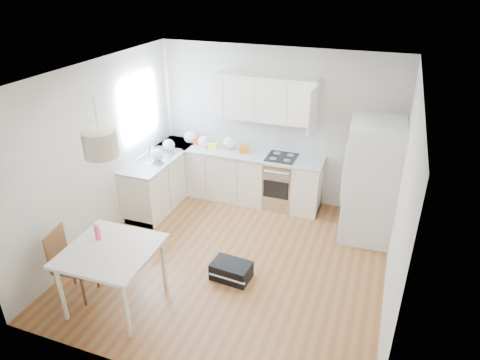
# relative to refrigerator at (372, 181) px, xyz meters

# --- Properties ---
(floor) EXTENTS (4.20, 4.20, 0.00)m
(floor) POSITION_rel_refrigerator_xyz_m (-1.72, -1.40, -0.93)
(floor) COLOR brown
(floor) RESTS_ON ground
(ceiling) EXTENTS (4.20, 4.20, 0.00)m
(ceiling) POSITION_rel_refrigerator_xyz_m (-1.72, -1.40, 1.77)
(ceiling) COLOR white
(ceiling) RESTS_ON wall_back
(wall_back) EXTENTS (4.20, 0.00, 4.20)m
(wall_back) POSITION_rel_refrigerator_xyz_m (-1.72, 0.70, 0.42)
(wall_back) COLOR beige
(wall_back) RESTS_ON floor
(wall_left) EXTENTS (0.00, 4.20, 4.20)m
(wall_left) POSITION_rel_refrigerator_xyz_m (-3.82, -1.40, 0.42)
(wall_left) COLOR beige
(wall_left) RESTS_ON floor
(wall_right) EXTENTS (0.00, 4.20, 4.20)m
(wall_right) POSITION_rel_refrigerator_xyz_m (0.38, -1.40, 0.42)
(wall_right) COLOR beige
(wall_right) RESTS_ON floor
(window_glassblock) EXTENTS (0.02, 1.00, 1.00)m
(window_glassblock) POSITION_rel_refrigerator_xyz_m (-3.81, -0.25, 0.82)
(window_glassblock) COLOR #BFE0F9
(window_glassblock) RESTS_ON wall_left
(cabinets_back) EXTENTS (3.00, 0.60, 0.88)m
(cabinets_back) POSITION_rel_refrigerator_xyz_m (-2.32, 0.40, -0.49)
(cabinets_back) COLOR white
(cabinets_back) RESTS_ON floor
(cabinets_left) EXTENTS (0.60, 1.80, 0.88)m
(cabinets_left) POSITION_rel_refrigerator_xyz_m (-3.52, -0.20, -0.49)
(cabinets_left) COLOR white
(cabinets_left) RESTS_ON floor
(counter_back) EXTENTS (3.02, 0.64, 0.04)m
(counter_back) POSITION_rel_refrigerator_xyz_m (-2.32, 0.40, -0.03)
(counter_back) COLOR #A3A5A8
(counter_back) RESTS_ON cabinets_back
(counter_left) EXTENTS (0.64, 1.82, 0.04)m
(counter_left) POSITION_rel_refrigerator_xyz_m (-3.52, -0.20, -0.03)
(counter_left) COLOR #A3A5A8
(counter_left) RESTS_ON cabinets_left
(backsplash_back) EXTENTS (3.00, 0.01, 0.58)m
(backsplash_back) POSITION_rel_refrigerator_xyz_m (-2.32, 0.70, 0.28)
(backsplash_back) COLOR white
(backsplash_back) RESTS_ON wall_back
(backsplash_left) EXTENTS (0.01, 1.80, 0.58)m
(backsplash_left) POSITION_rel_refrigerator_xyz_m (-3.81, -0.20, 0.28)
(backsplash_left) COLOR white
(backsplash_left) RESTS_ON wall_left
(upper_cabinets) EXTENTS (1.70, 0.32, 0.75)m
(upper_cabinets) POSITION_rel_refrigerator_xyz_m (-1.87, 0.54, 0.95)
(upper_cabinets) COLOR white
(upper_cabinets) RESTS_ON wall_back
(range_oven) EXTENTS (0.50, 0.61, 0.88)m
(range_oven) POSITION_rel_refrigerator_xyz_m (-1.52, 0.40, -0.49)
(range_oven) COLOR silver
(range_oven) RESTS_ON floor
(sink) EXTENTS (0.50, 0.80, 0.16)m
(sink) POSITION_rel_refrigerator_xyz_m (-3.52, -0.25, -0.01)
(sink) COLOR silver
(sink) RESTS_ON counter_left
(refrigerator) EXTENTS (0.94, 0.99, 1.86)m
(refrigerator) POSITION_rel_refrigerator_xyz_m (0.00, 0.00, 0.00)
(refrigerator) COLOR white
(refrigerator) RESTS_ON floor
(dining_table) EXTENTS (1.07, 1.07, 0.83)m
(dining_table) POSITION_rel_refrigerator_xyz_m (-2.78, -2.71, -0.20)
(dining_table) COLOR beige
(dining_table) RESTS_ON floor
(dining_chair) EXTENTS (0.46, 0.46, 0.95)m
(dining_chair) POSITION_rel_refrigerator_xyz_m (-3.34, -2.75, -0.45)
(dining_chair) COLOR #4D3117
(dining_chair) RESTS_ON floor
(drink_bottle) EXTENTS (0.08, 0.08, 0.24)m
(drink_bottle) POSITION_rel_refrigerator_xyz_m (-3.04, -2.58, 0.02)
(drink_bottle) COLOR #F04264
(drink_bottle) RESTS_ON dining_table
(gym_bag) EXTENTS (0.55, 0.38, 0.24)m
(gym_bag) POSITION_rel_refrigerator_xyz_m (-1.61, -1.77, -0.81)
(gym_bag) COLOR black
(gym_bag) RESTS_ON floor
(pendant_lamp) EXTENTS (0.44, 0.44, 0.28)m
(pendant_lamp) POSITION_rel_refrigerator_xyz_m (-2.69, -2.70, 1.25)
(pendant_lamp) COLOR #B8AC8D
(pendant_lamp) RESTS_ON ceiling
(grocery_bag_a) EXTENTS (0.25, 0.22, 0.23)m
(grocery_bag_a) POSITION_rel_refrigerator_xyz_m (-3.26, 0.47, 0.11)
(grocery_bag_a) COLOR white
(grocery_bag_a) RESTS_ON counter_back
(grocery_bag_b) EXTENTS (0.23, 0.20, 0.21)m
(grocery_bag_b) POSITION_rel_refrigerator_xyz_m (-2.95, 0.39, 0.10)
(grocery_bag_b) COLOR white
(grocery_bag_b) RESTS_ON counter_back
(grocery_bag_c) EXTENTS (0.25, 0.21, 0.22)m
(grocery_bag_c) POSITION_rel_refrigerator_xyz_m (-2.49, 0.46, 0.10)
(grocery_bag_c) COLOR white
(grocery_bag_c) RESTS_ON counter_back
(grocery_bag_d) EXTENTS (0.22, 0.19, 0.20)m
(grocery_bag_d) POSITION_rel_refrigerator_xyz_m (-3.47, 0.03, 0.09)
(grocery_bag_d) COLOR white
(grocery_bag_d) RESTS_ON counter_back
(grocery_bag_e) EXTENTS (0.23, 0.19, 0.21)m
(grocery_bag_e) POSITION_rel_refrigerator_xyz_m (-3.44, -0.43, 0.10)
(grocery_bag_e) COLOR white
(grocery_bag_e) RESTS_ON counter_left
(snack_orange) EXTENTS (0.20, 0.17, 0.12)m
(snack_orange) POSITION_rel_refrigerator_xyz_m (-2.19, 0.40, 0.05)
(snack_orange) COLOR #CC6412
(snack_orange) RESTS_ON counter_back
(snack_yellow) EXTENTS (0.16, 0.10, 0.11)m
(snack_yellow) POSITION_rel_refrigerator_xyz_m (-2.77, 0.36, 0.04)
(snack_yellow) COLOR yellow
(snack_yellow) RESTS_ON counter_back
(snack_red) EXTENTS (0.19, 0.14, 0.12)m
(snack_red) POSITION_rel_refrigerator_xyz_m (-3.10, 0.44, 0.05)
(snack_red) COLOR red
(snack_red) RESTS_ON counter_back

